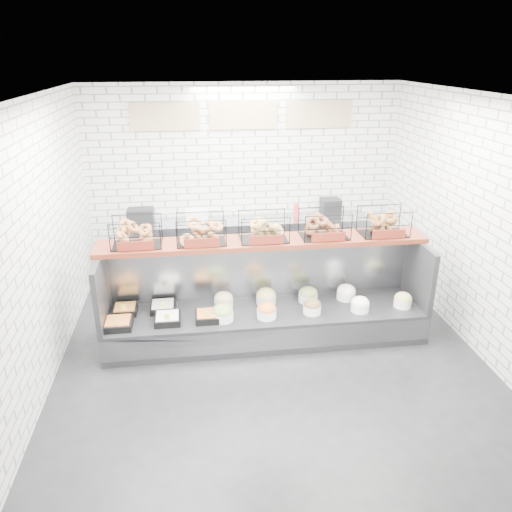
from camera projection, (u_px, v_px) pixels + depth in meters
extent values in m
plane|color=black|center=(269.00, 349.00, 6.18)|extent=(5.50, 5.50, 0.00)
cube|color=white|center=(244.00, 179.00, 8.13)|extent=(5.00, 0.02, 3.00)
cube|color=white|center=(39.00, 246.00, 5.30)|extent=(0.02, 5.50, 3.00)
cube|color=white|center=(478.00, 226.00, 5.91)|extent=(0.02, 5.50, 3.00)
cube|color=white|center=(272.00, 96.00, 5.04)|extent=(5.00, 5.50, 0.02)
cube|color=#CEB88F|center=(165.00, 117.00, 7.58)|extent=(1.05, 0.03, 0.42)
cube|color=#CEB88F|center=(243.00, 116.00, 7.72)|extent=(1.05, 0.03, 0.42)
cube|color=#CEB88F|center=(319.00, 114.00, 7.87)|extent=(1.05, 0.03, 0.42)
cube|color=black|center=(266.00, 323.00, 6.38)|extent=(4.00, 0.90, 0.40)
cube|color=#93969B|center=(271.00, 340.00, 5.97)|extent=(4.00, 0.03, 0.28)
cube|color=#93969B|center=(261.00, 267.00, 6.52)|extent=(4.00, 0.08, 0.80)
cube|color=black|center=(102.00, 290.00, 5.91)|extent=(0.06, 0.90, 0.80)
cube|color=black|center=(418.00, 272.00, 6.39)|extent=(0.06, 0.90, 0.80)
cube|color=black|center=(118.00, 324.00, 5.88)|extent=(0.33, 0.33, 0.08)
cube|color=#C46129|center=(118.00, 321.00, 5.87)|extent=(0.28, 0.28, 0.04)
cube|color=#EAE151|center=(116.00, 322.00, 5.74)|extent=(0.06, 0.01, 0.08)
cube|color=black|center=(125.00, 310.00, 6.20)|extent=(0.29, 0.29, 0.08)
cube|color=orange|center=(125.00, 308.00, 6.19)|extent=(0.25, 0.25, 0.04)
cube|color=#EAE151|center=(124.00, 307.00, 6.07)|extent=(0.06, 0.01, 0.08)
cube|color=black|center=(168.00, 319.00, 5.99)|extent=(0.31, 0.31, 0.08)
cube|color=white|center=(167.00, 317.00, 5.98)|extent=(0.26, 0.26, 0.04)
cube|color=#EAE151|center=(167.00, 317.00, 5.86)|extent=(0.06, 0.01, 0.08)
cube|color=black|center=(163.00, 307.00, 6.27)|extent=(0.31, 0.31, 0.08)
cube|color=silver|center=(163.00, 305.00, 6.26)|extent=(0.26, 0.26, 0.04)
cube|color=#EAE151|center=(162.00, 305.00, 6.14)|extent=(0.06, 0.01, 0.08)
cube|color=black|center=(208.00, 317.00, 6.04)|extent=(0.30, 0.30, 0.08)
cube|color=orange|center=(208.00, 314.00, 6.03)|extent=(0.26, 0.26, 0.04)
cube|color=#EAE151|center=(208.00, 314.00, 5.91)|extent=(0.06, 0.01, 0.08)
cylinder|color=white|center=(223.00, 316.00, 6.03)|extent=(0.26, 0.26, 0.11)
ellipsoid|color=#7F9C4F|center=(223.00, 311.00, 6.01)|extent=(0.26, 0.26, 0.18)
cylinder|color=white|center=(224.00, 302.00, 6.36)|extent=(0.25, 0.25, 0.11)
ellipsoid|color=#D9BC85|center=(224.00, 298.00, 6.33)|extent=(0.24, 0.24, 0.17)
cylinder|color=white|center=(267.00, 313.00, 6.09)|extent=(0.24, 0.24, 0.11)
ellipsoid|color=orange|center=(267.00, 309.00, 6.07)|extent=(0.24, 0.24, 0.17)
cylinder|color=white|center=(266.00, 299.00, 6.44)|extent=(0.26, 0.26, 0.11)
ellipsoid|color=#D3CA6C|center=(266.00, 295.00, 6.42)|extent=(0.25, 0.25, 0.18)
cylinder|color=white|center=(312.00, 309.00, 6.19)|extent=(0.22, 0.22, 0.11)
ellipsoid|color=brown|center=(312.00, 305.00, 6.17)|extent=(0.22, 0.22, 0.15)
cylinder|color=white|center=(308.00, 297.00, 6.49)|extent=(0.25, 0.25, 0.11)
ellipsoid|color=olive|center=(308.00, 293.00, 6.46)|extent=(0.24, 0.24, 0.17)
cylinder|color=white|center=(360.00, 307.00, 6.24)|extent=(0.23, 0.23, 0.11)
ellipsoid|color=white|center=(360.00, 303.00, 6.22)|extent=(0.22, 0.22, 0.16)
cylinder|color=white|center=(346.00, 295.00, 6.55)|extent=(0.25, 0.25, 0.11)
ellipsoid|color=white|center=(346.00, 291.00, 6.53)|extent=(0.24, 0.24, 0.17)
cylinder|color=white|center=(403.00, 303.00, 6.35)|extent=(0.23, 0.23, 0.11)
ellipsoid|color=#CBC068|center=(403.00, 298.00, 6.33)|extent=(0.22, 0.22, 0.15)
cube|color=#4D1A10|center=(264.00, 242.00, 6.19)|extent=(4.10, 0.50, 0.06)
cube|color=black|center=(136.00, 232.00, 5.92)|extent=(0.60, 0.38, 0.34)
cube|color=#601C11|center=(136.00, 246.00, 5.78)|extent=(0.42, 0.02, 0.11)
cube|color=black|center=(201.00, 229.00, 6.02)|extent=(0.60, 0.38, 0.34)
cube|color=#601C11|center=(202.00, 243.00, 5.87)|extent=(0.42, 0.02, 0.11)
cube|color=black|center=(264.00, 227.00, 6.11)|extent=(0.60, 0.38, 0.34)
cube|color=#601C11|center=(266.00, 240.00, 5.96)|extent=(0.42, 0.02, 0.11)
cube|color=black|center=(325.00, 224.00, 6.20)|extent=(0.60, 0.38, 0.34)
cube|color=#601C11|center=(328.00, 237.00, 6.06)|extent=(0.42, 0.02, 0.11)
cube|color=black|center=(384.00, 221.00, 6.30)|extent=(0.60, 0.38, 0.34)
cube|color=#601C11|center=(389.00, 234.00, 6.15)|extent=(0.42, 0.02, 0.11)
cube|color=#93969B|center=(247.00, 246.00, 8.23)|extent=(4.00, 0.60, 0.90)
cube|color=black|center=(141.00, 216.00, 7.83)|extent=(0.40, 0.30, 0.24)
cube|color=silver|center=(197.00, 215.00, 7.98)|extent=(0.35, 0.28, 0.18)
cylinder|color=#BD2F30|center=(296.00, 210.00, 8.16)|extent=(0.09, 0.09, 0.22)
cube|color=black|center=(330.00, 208.00, 8.16)|extent=(0.30, 0.30, 0.30)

